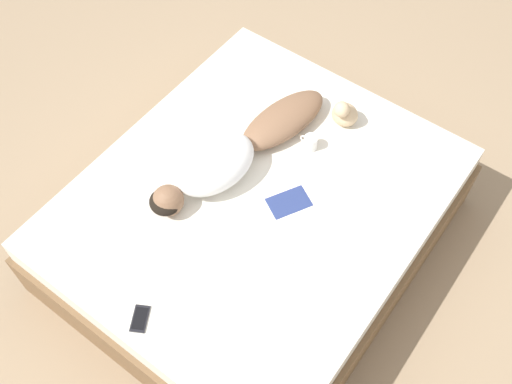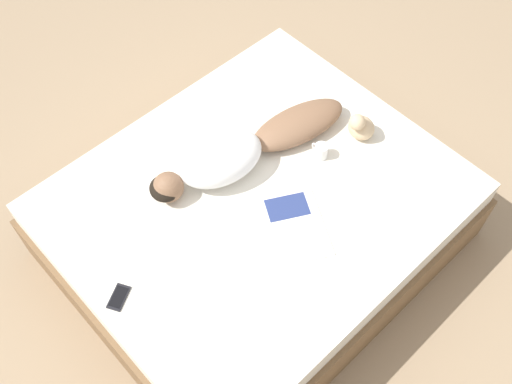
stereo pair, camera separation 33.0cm
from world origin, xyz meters
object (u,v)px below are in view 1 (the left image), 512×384
(person, at_px, (233,153))
(cell_phone, at_px, (140,319))
(open_magazine, at_px, (298,218))
(coffee_mug, at_px, (310,142))

(person, distance_m, cell_phone, 1.05)
(person, height_order, open_magazine, person)
(cell_phone, bearing_deg, coffee_mug, -122.64)
(person, height_order, coffee_mug, person)
(coffee_mug, xyz_separation_m, cell_phone, (0.08, 1.39, -0.04))
(person, bearing_deg, open_magazine, -178.62)
(open_magazine, height_order, cell_phone, same)
(open_magazine, height_order, coffee_mug, coffee_mug)
(cell_phone, bearing_deg, person, -107.58)
(person, xyz_separation_m, coffee_mug, (-0.29, -0.36, -0.05))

